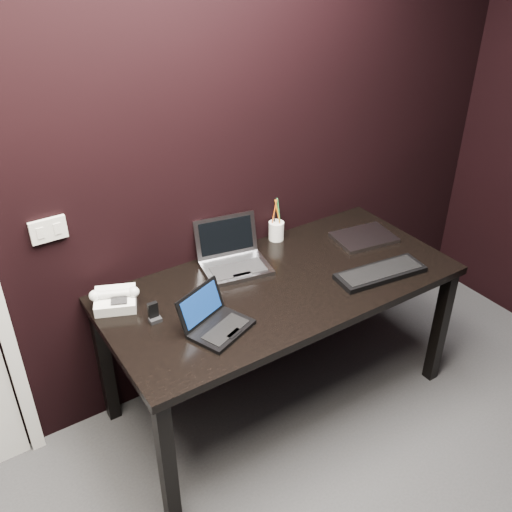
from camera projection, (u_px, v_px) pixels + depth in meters
wall_back at (179, 157)px, 2.56m from camera, size 4.00×0.00×4.00m
wall_switch at (48, 230)px, 2.36m from camera, size 0.15×0.02×0.10m
desk at (281, 295)px, 2.75m from camera, size 1.70×0.80×0.74m
netbook at (216, 322)px, 2.39m from camera, size 0.32×0.30×0.16m
silver_laptop at (233, 259)px, 2.81m from camera, size 0.37×0.34×0.22m
ext_keyboard at (380, 273)px, 2.75m from camera, size 0.47×0.21×0.03m
closed_laptop at (364, 238)px, 3.05m from camera, size 0.34×0.27×0.02m
desk_phone at (115, 299)px, 2.52m from camera, size 0.23×0.22×0.11m
mobile_phone at (154, 314)px, 2.44m from camera, size 0.05×0.04×0.09m
pen_cup at (276, 230)px, 3.03m from camera, size 0.11×0.11×0.24m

